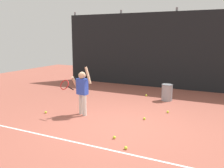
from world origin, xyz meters
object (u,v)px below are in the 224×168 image
at_px(tennis_ball_5, 168,112).
at_px(tennis_ball_7, 126,148).
at_px(tennis_ball_8, 144,119).
at_px(tennis_ball_3, 114,137).
at_px(tennis_ball_2, 46,112).
at_px(tennis_ball_4, 146,95).
at_px(ball_hopper, 167,92).
at_px(tennis_player, 82,89).

bearing_deg(tennis_ball_5, tennis_ball_7, -91.98).
bearing_deg(tennis_ball_8, tennis_ball_3, -95.31).
relative_size(tennis_ball_2, tennis_ball_3, 1.00).
bearing_deg(tennis_ball_2, tennis_ball_4, 60.77).
relative_size(tennis_ball_4, tennis_ball_8, 1.00).
height_order(ball_hopper, tennis_ball_8, ball_hopper).
xyz_separation_m(ball_hopper, tennis_ball_4, (-0.83, 0.28, -0.26)).
distance_m(tennis_ball_2, tennis_ball_5, 3.46).
height_order(tennis_player, tennis_ball_2, tennis_player).
relative_size(ball_hopper, tennis_ball_2, 8.52).
relative_size(ball_hopper, tennis_ball_8, 8.52).
xyz_separation_m(tennis_ball_3, tennis_ball_7, (0.43, -0.37, 0.00)).
bearing_deg(tennis_ball_8, tennis_ball_7, -81.03).
xyz_separation_m(tennis_ball_4, tennis_ball_5, (1.24, -1.68, 0.00)).
bearing_deg(tennis_player, ball_hopper, 65.22).
distance_m(tennis_ball_4, tennis_ball_8, 2.68).
bearing_deg(tennis_ball_8, tennis_ball_4, 108.44).
height_order(tennis_ball_4, tennis_ball_7, same).
bearing_deg(tennis_ball_2, tennis_player, 20.17).
relative_size(ball_hopper, tennis_ball_5, 8.52).
relative_size(tennis_player, ball_hopper, 2.40).
height_order(tennis_ball_5, tennis_ball_7, same).
bearing_deg(tennis_ball_7, tennis_ball_2, 159.35).
bearing_deg(tennis_player, tennis_ball_8, 19.93).
bearing_deg(tennis_player, tennis_ball_7, -29.17).
height_order(tennis_player, tennis_ball_5, tennis_player).
bearing_deg(tennis_ball_5, tennis_ball_4, 126.41).
bearing_deg(tennis_ball_4, tennis_ball_8, -71.56).
bearing_deg(ball_hopper, tennis_player, -122.37).
relative_size(tennis_player, tennis_ball_2, 20.46).
bearing_deg(tennis_ball_2, tennis_ball_5, 27.58).
height_order(tennis_ball_2, tennis_ball_5, same).
relative_size(tennis_ball_3, tennis_ball_5, 1.00).
distance_m(tennis_ball_2, tennis_ball_7, 3.18).
bearing_deg(tennis_ball_7, tennis_ball_5, 88.02).
bearing_deg(ball_hopper, tennis_ball_2, -131.56).
bearing_deg(tennis_ball_3, tennis_ball_5, 77.43).
bearing_deg(tennis_ball_8, tennis_ball_5, 66.01).
distance_m(tennis_player, tennis_ball_2, 1.26).
distance_m(tennis_ball_7, tennis_ball_8, 1.88).
relative_size(tennis_ball_3, tennis_ball_4, 1.00).
height_order(tennis_ball_3, tennis_ball_5, same).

